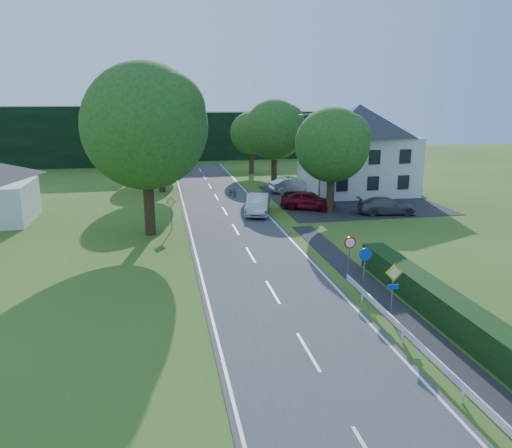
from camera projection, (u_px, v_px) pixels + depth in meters
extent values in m
cube|color=#3D3D3F|center=(245.00, 246.00, 32.13)|extent=(7.00, 80.00, 0.04)
cube|color=black|center=(493.00, 398.00, 15.94)|extent=(1.50, 44.00, 0.04)
cube|color=black|center=(348.00, 199.00, 46.71)|extent=(14.00, 16.00, 0.04)
cube|color=white|center=(194.00, 248.00, 31.53)|extent=(0.12, 80.00, 0.01)
cube|color=white|center=(294.00, 243.00, 32.73)|extent=(0.12, 80.00, 0.01)
cube|color=black|center=(245.00, 135.00, 76.46)|extent=(30.00, 5.00, 7.00)
cube|color=silver|center=(357.00, 164.00, 49.23)|extent=(10.00, 8.00, 5.60)
pyramid|color=#25262A|center=(359.00, 120.00, 48.16)|extent=(10.60, 8.40, 3.00)
cylinder|color=slate|center=(320.00, 161.00, 42.16)|extent=(0.16, 0.16, 8.00)
cylinder|color=slate|center=(312.00, 114.00, 41.04)|extent=(1.70, 0.10, 0.10)
cube|color=slate|center=(302.00, 115.00, 40.88)|extent=(0.50, 0.18, 0.12)
cylinder|color=slate|center=(392.00, 294.00, 21.23)|extent=(0.07, 0.07, 2.40)
cube|color=yellow|center=(394.00, 273.00, 20.95)|extent=(0.78, 0.04, 0.78)
cube|color=white|center=(394.00, 273.00, 20.95)|extent=(0.57, 0.05, 0.57)
cube|color=blue|center=(393.00, 287.00, 21.11)|extent=(0.50, 0.04, 0.22)
cylinder|color=slate|center=(364.00, 273.00, 24.11)|extent=(0.07, 0.07, 2.20)
cylinder|color=blue|center=(365.00, 254.00, 23.84)|extent=(0.64, 0.04, 0.64)
cylinder|color=slate|center=(349.00, 260.00, 26.01)|extent=(0.07, 0.07, 2.20)
cylinder|color=red|center=(350.00, 243.00, 25.74)|extent=(0.64, 0.04, 0.64)
cylinder|color=white|center=(350.00, 243.00, 25.72)|extent=(0.48, 0.04, 0.48)
cylinder|color=slate|center=(171.00, 215.00, 35.78)|extent=(0.07, 0.07, 2.20)
cube|color=yellow|center=(171.00, 202.00, 35.52)|extent=(0.78, 0.04, 0.78)
cube|color=white|center=(171.00, 202.00, 35.52)|extent=(0.57, 0.05, 0.57)
imported|color=silver|center=(258.00, 204.00, 40.58)|extent=(3.01, 5.31, 1.66)
imported|color=black|center=(233.00, 192.00, 47.71)|extent=(1.05, 1.74, 0.86)
imported|color=maroon|center=(308.00, 200.00, 42.19)|extent=(4.95, 3.76, 1.57)
imported|color=silver|center=(293.00, 185.00, 49.53)|extent=(4.77, 2.06, 1.53)
imported|color=#4D4E52|center=(387.00, 206.00, 40.51)|extent=(4.92, 2.62, 1.36)
imported|color=#9EA0A5|center=(399.00, 188.00, 48.54)|extent=(4.87, 2.97, 1.26)
imported|color=red|center=(330.00, 184.00, 48.14)|extent=(2.87, 2.90, 2.09)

